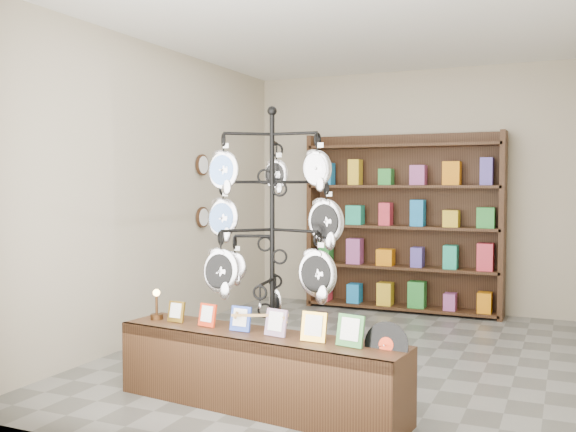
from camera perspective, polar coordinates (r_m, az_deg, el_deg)
name	(u,v)px	position (r m, az deg, el deg)	size (l,w,h in m)	color
ground	(342,356)	(6.06, 4.84, -12.32)	(5.00, 5.00, 0.00)	slate
room_envelope	(343,155)	(5.85, 4.93, 5.45)	(5.00, 5.00, 5.00)	#A99E88
display_tree	(272,230)	(4.74, -1.42, -1.26)	(1.14, 1.14, 2.16)	black
front_shelf	(258,370)	(4.67, -2.66, -13.55)	(2.21, 0.69, 0.77)	black
back_shelving	(403,228)	(8.07, 10.16, -1.10)	(2.42, 0.36, 2.20)	black
wall_clocks	(202,191)	(7.41, -7.61, 2.21)	(0.03, 0.24, 0.84)	black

